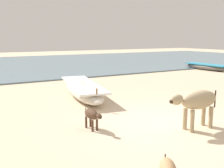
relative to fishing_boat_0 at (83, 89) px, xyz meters
The scene contains 6 objects.
ground 4.35m from the fishing_boat_0, 80.64° to the right, with size 80.00×80.00×0.00m, color beige.
sea_water 14.44m from the fishing_boat_0, 87.20° to the left, with size 60.00×20.00×0.08m, color slate.
fishing_boat_0 is the anchor object (origin of this frame).
fishing_boat_2 12.24m from the fishing_boat_0, 17.24° to the left, with size 1.14×3.90×0.65m.
calf_far_dark 4.04m from the fishing_boat_0, 109.81° to the right, with size 0.28×0.85×0.55m.
cow_second_adult_dun 5.27m from the fishing_boat_0, 78.22° to the right, with size 1.64×0.50×1.06m.
Camera 1 is at (-4.90, -5.54, 2.42)m, focal length 41.85 mm.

